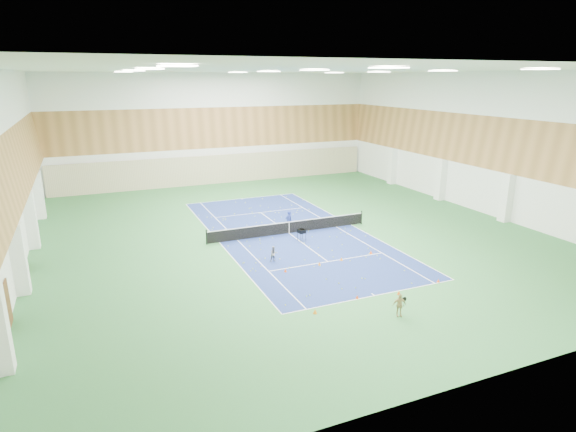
{
  "coord_description": "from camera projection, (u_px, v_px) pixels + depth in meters",
  "views": [
    {
      "loc": [
        -13.77,
        -32.13,
        11.49
      ],
      "look_at": [
        -0.91,
        -1.92,
        2.0
      ],
      "focal_mm": 30.0,
      "sensor_mm": 36.0,
      "label": 1
    }
  ],
  "objects": [
    {
      "name": "cone_base_d",
      "position": [
        438.0,
        281.0,
        27.96
      ],
      "size": [
        0.19,
        0.19,
        0.21
      ],
      "primitive_type": "cone",
      "color": "#E2410B",
      "rests_on": "ground"
    },
    {
      "name": "wood_cladding",
      "position": [
        289.0,
        128.0,
        34.55
      ],
      "size": [
        36.0,
        40.0,
        8.0
      ],
      "primitive_type": null,
      "color": "#A7723E",
      "rests_on": "room_shell"
    },
    {
      "name": "cone_base_a",
      "position": [
        315.0,
        311.0,
        24.26
      ],
      "size": [
        0.22,
        0.22,
        0.24
      ],
      "primitive_type": "cone",
      "color": "orange",
      "rests_on": "ground"
    },
    {
      "name": "ball_cart",
      "position": [
        302.0,
        235.0,
        35.0
      ],
      "size": [
        0.59,
        0.59,
        0.89
      ],
      "primitive_type": null,
      "rotation": [
        0.0,
        0.0,
        0.16
      ],
      "color": "black",
      "rests_on": "ground"
    },
    {
      "name": "tennis_balls_scatter",
      "position": [
        289.0,
        233.0,
        36.75
      ],
      "size": [
        10.57,
        22.77,
        0.07
      ],
      "primitive_type": null,
      "color": "#BCDB25",
      "rests_on": "ground"
    },
    {
      "name": "child_court",
      "position": [
        274.0,
        254.0,
        31.02
      ],
      "size": [
        0.53,
        0.42,
        1.04
      ],
      "primitive_type": "imported",
      "rotation": [
        0.0,
        0.0,
        0.06
      ],
      "color": "gray",
      "rests_on": "ground"
    },
    {
      "name": "door_left_b",
      "position": [
        23.0,
        252.0,
        29.72
      ],
      "size": [
        0.08,
        1.8,
        2.2
      ],
      "primitive_type": "cube",
      "color": "#593319",
      "rests_on": "ground"
    },
    {
      "name": "coach",
      "position": [
        289.0,
        221.0,
        37.15
      ],
      "size": [
        0.66,
        0.51,
        1.62
      ],
      "primitive_type": "imported",
      "rotation": [
        0.0,
        0.0,
        3.37
      ],
      "color": "navy",
      "rests_on": "ground"
    },
    {
      "name": "cone_svc_d",
      "position": [
        371.0,
        252.0,
        32.47
      ],
      "size": [
        0.22,
        0.22,
        0.24
      ],
      "primitive_type": "cone",
      "color": "#FF4E0D",
      "rests_on": "ground"
    },
    {
      "name": "cone_base_b",
      "position": [
        357.0,
        297.0,
        25.9
      ],
      "size": [
        0.19,
        0.19,
        0.21
      ],
      "primitive_type": "cone",
      "color": "#FB4B0D",
      "rests_on": "ground"
    },
    {
      "name": "tennis_net",
      "position": [
        289.0,
        227.0,
        36.61
      ],
      "size": [
        12.8,
        0.1,
        1.1
      ],
      "primitive_type": null,
      "color": "black",
      "rests_on": "ground"
    },
    {
      "name": "cone_base_c",
      "position": [
        399.0,
        293.0,
        26.4
      ],
      "size": [
        0.2,
        0.2,
        0.22
      ],
      "primitive_type": "cone",
      "color": "#FD580D",
      "rests_on": "ground"
    },
    {
      "name": "cone_svc_c",
      "position": [
        341.0,
        259.0,
        31.28
      ],
      "size": [
        0.2,
        0.2,
        0.22
      ],
      "primitive_type": "cone",
      "color": "orange",
      "rests_on": "ground"
    },
    {
      "name": "ceiling_light_grid",
      "position": [
        289.0,
        71.0,
        33.46
      ],
      "size": [
        21.4,
        25.4,
        0.06
      ],
      "primitive_type": null,
      "color": "white",
      "rests_on": "room_shell"
    },
    {
      "name": "court_surface",
      "position": [
        289.0,
        233.0,
        36.76
      ],
      "size": [
        10.97,
        23.77,
        0.01
      ],
      "primitive_type": "cube",
      "color": "navy",
      "rests_on": "ground"
    },
    {
      "name": "cone_svc_b",
      "position": [
        319.0,
        264.0,
        30.53
      ],
      "size": [
        0.19,
        0.19,
        0.21
      ],
      "primitive_type": "cone",
      "color": "orange",
      "rests_on": "ground"
    },
    {
      "name": "back_curtain",
      "position": [
        220.0,
        169.0,
        53.78
      ],
      "size": [
        35.4,
        0.16,
        3.2
      ],
      "primitive_type": "cube",
      "color": "#C6B793",
      "rests_on": "ground"
    },
    {
      "name": "ground",
      "position": [
        289.0,
        233.0,
        36.77
      ],
      "size": [
        40.0,
        40.0,
        0.0
      ],
      "primitive_type": "plane",
      "color": "#2D6A36",
      "rests_on": "ground"
    },
    {
      "name": "child_apron",
      "position": [
        399.0,
        305.0,
        23.89
      ],
      "size": [
        0.76,
        0.47,
        1.2
      ],
      "primitive_type": "imported",
      "rotation": [
        0.0,
        0.0,
        -0.27
      ],
      "color": "tan",
      "rests_on": "ground"
    },
    {
      "name": "room_shell",
      "position": [
        289.0,
        155.0,
        35.1
      ],
      "size": [
        36.0,
        40.0,
        12.0
      ],
      "primitive_type": null,
      "color": "white",
      "rests_on": "ground"
    },
    {
      "name": "cone_svc_a",
      "position": [
        285.0,
        270.0,
        29.45
      ],
      "size": [
        0.2,
        0.2,
        0.22
      ],
      "primitive_type": "cone",
      "color": "#D9420B",
      "rests_on": "ground"
    },
    {
      "name": "door_left_a",
      "position": [
        7.0,
        306.0,
        22.65
      ],
      "size": [
        0.08,
        1.8,
        2.2
      ],
      "primitive_type": "cube",
      "color": "#593319",
      "rests_on": "ground"
    }
  ]
}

